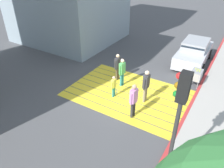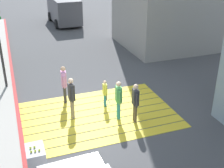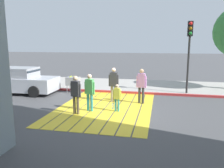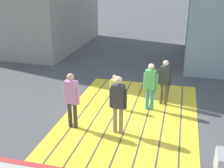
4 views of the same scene
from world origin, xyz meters
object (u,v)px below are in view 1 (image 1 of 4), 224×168
object	(u,v)px
pedestrian_child_with_racket	(114,85)
pedestrian_adult_side	(118,65)
pedestrian_teen_behind	(146,84)
car_parked_near_curb	(194,52)
tennis_ball_cart	(196,75)
pedestrian_adult_trailing	(122,70)
traffic_light_corner	(178,112)
pedestrian_adult_lead	(134,99)

from	to	relation	value
pedestrian_child_with_racket	pedestrian_adult_side	bearing A→B (deg)	-65.91
pedestrian_teen_behind	pedestrian_child_with_racket	distance (m)	1.70
car_parked_near_curb	tennis_ball_cart	world-z (taller)	car_parked_near_curb
pedestrian_adult_trailing	traffic_light_corner	bearing A→B (deg)	132.90
tennis_ball_cart	pedestrian_adult_side	world-z (taller)	pedestrian_adult_side
pedestrian_adult_trailing	pedestrian_child_with_racket	xyz separation A→B (m)	(-0.18, 1.20, -0.28)
pedestrian_teen_behind	pedestrian_adult_side	bearing A→B (deg)	-26.53
pedestrian_adult_lead	pedestrian_child_with_racket	xyz separation A→B (m)	(1.62, -0.94, -0.33)
car_parked_near_curb	traffic_light_corner	size ratio (longest dim) A/B	1.02
pedestrian_adult_lead	pedestrian_adult_trailing	distance (m)	2.80
traffic_light_corner	pedestrian_child_with_racket	size ratio (longest dim) A/B	3.41
pedestrian_adult_lead	traffic_light_corner	bearing A→B (deg)	135.16
traffic_light_corner	pedestrian_adult_trailing	world-z (taller)	traffic_light_corner
car_parked_near_curb	pedestrian_adult_side	xyz separation A→B (m)	(3.24, 4.82, 0.24)
traffic_light_corner	pedestrian_adult_trailing	distance (m)	6.60
tennis_ball_cart	pedestrian_adult_trailing	xyz separation A→B (m)	(3.59, 2.24, 0.28)
pedestrian_adult_lead	pedestrian_adult_trailing	xyz separation A→B (m)	(1.80, -2.14, -0.05)
traffic_light_corner	pedestrian_adult_side	distance (m)	7.27
traffic_light_corner	pedestrian_teen_behind	bearing A→B (deg)	-57.24
pedestrian_adult_side	pedestrian_teen_behind	distance (m)	2.60
pedestrian_adult_trailing	pedestrian_child_with_racket	world-z (taller)	pedestrian_adult_trailing
car_parked_near_curb	traffic_light_corner	world-z (taller)	traffic_light_corner
pedestrian_adult_side	pedestrian_teen_behind	xyz separation A→B (m)	(-2.33, 1.16, 0.07)
pedestrian_adult_lead	pedestrian_teen_behind	world-z (taller)	pedestrian_teen_behind
pedestrian_adult_lead	tennis_ball_cart	bearing A→B (deg)	-112.26
traffic_light_corner	pedestrian_adult_lead	world-z (taller)	traffic_light_corner
pedestrian_adult_side	pedestrian_child_with_racket	distance (m)	1.82
pedestrian_adult_lead	pedestrian_adult_side	xyz separation A→B (m)	(2.35, -2.58, -0.06)
pedestrian_child_with_racket	pedestrian_adult_lead	bearing A→B (deg)	149.78
car_parked_near_curb	pedestrian_adult_trailing	bearing A→B (deg)	62.92
car_parked_near_curb	pedestrian_adult_lead	world-z (taller)	pedestrian_adult_lead
pedestrian_teen_behind	pedestrian_adult_trailing	bearing A→B (deg)	-22.05
car_parked_near_curb	pedestrian_teen_behind	distance (m)	6.06
pedestrian_child_with_racket	pedestrian_teen_behind	bearing A→B (deg)	-163.27
tennis_ball_cart	pedestrian_teen_behind	distance (m)	3.49
traffic_light_corner	tennis_ball_cart	bearing A→B (deg)	-84.33
traffic_light_corner	pedestrian_child_with_racket	bearing A→B (deg)	-39.74
pedestrian_child_with_racket	traffic_light_corner	bearing A→B (deg)	140.26
car_parked_near_curb	pedestrian_child_with_racket	bearing A→B (deg)	68.78
pedestrian_child_with_racket	tennis_ball_cart	bearing A→B (deg)	-134.78
car_parked_near_curb	tennis_ball_cart	bearing A→B (deg)	106.59
pedestrian_adult_side	pedestrian_teen_behind	world-z (taller)	pedestrian_teen_behind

